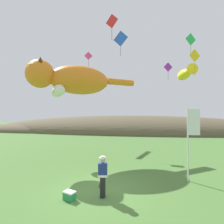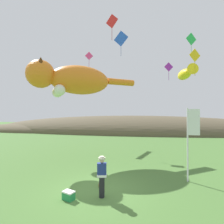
% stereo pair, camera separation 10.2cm
% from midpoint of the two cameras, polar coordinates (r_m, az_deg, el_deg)
% --- Properties ---
extents(ground_plane, '(120.00, 120.00, 0.00)m').
position_cam_midpoint_polar(ground_plane, '(9.03, -4.73, -24.26)').
color(ground_plane, '#477033').
extents(distant_hill_ridge, '(63.33, 14.82, 6.50)m').
position_cam_midpoint_polar(distant_hill_ridge, '(35.41, 2.36, -6.44)').
color(distant_hill_ridge, brown).
rests_on(distant_hill_ridge, ground).
extents(festival_attendant, '(0.46, 0.34, 1.77)m').
position_cam_midpoint_polar(festival_attendant, '(8.08, -3.44, -19.90)').
color(festival_attendant, black).
rests_on(festival_attendant, ground).
extents(kite_spool, '(0.17, 0.23, 0.23)m').
position_cam_midpoint_polar(kite_spool, '(9.34, -3.87, -22.68)').
color(kite_spool, olive).
rests_on(kite_spool, ground).
extents(picnic_cooler, '(0.58, 0.48, 0.36)m').
position_cam_midpoint_polar(picnic_cooler, '(8.35, -14.10, -24.94)').
color(picnic_cooler, '#268C4C').
rests_on(picnic_cooler, ground).
extents(festival_banner_pole, '(0.66, 0.08, 3.93)m').
position_cam_midpoint_polar(festival_banner_pole, '(10.34, 24.11, -6.38)').
color(festival_banner_pole, silver).
rests_on(festival_banner_pole, ground).
extents(kite_giant_cat, '(8.00, 5.80, 2.79)m').
position_cam_midpoint_polar(kite_giant_cat, '(14.83, -13.16, 10.24)').
color(kite_giant_cat, orange).
extents(kite_fish_windsock, '(1.05, 3.04, 0.92)m').
position_cam_midpoint_polar(kite_fish_windsock, '(15.36, 22.63, 11.50)').
color(kite_fish_windsock, yellow).
extents(kite_tube_streamer, '(1.40, 3.09, 0.44)m').
position_cam_midpoint_polar(kite_tube_streamer, '(22.13, -7.79, 11.14)').
color(kite_tube_streamer, black).
extents(kite_diamond_blue, '(1.42, 0.51, 2.40)m').
position_cam_midpoint_polar(kite_diamond_blue, '(17.74, 2.65, 22.79)').
color(kite_diamond_blue, blue).
extents(kite_diamond_green, '(0.97, 0.52, 1.99)m').
position_cam_midpoint_polar(kite_diamond_green, '(17.30, 24.13, 20.79)').
color(kite_diamond_green, green).
extents(kite_diamond_red, '(1.02, 0.47, 2.02)m').
position_cam_midpoint_polar(kite_diamond_red, '(14.89, -0.27, 27.47)').
color(kite_diamond_red, red).
extents(kite_diamond_gold, '(0.79, 0.40, 1.77)m').
position_cam_midpoint_polar(kite_diamond_gold, '(12.97, 25.16, 16.23)').
color(kite_diamond_gold, yellow).
extents(kite_diamond_violet, '(0.93, 0.28, 1.86)m').
position_cam_midpoint_polar(kite_diamond_violet, '(19.52, 17.69, 13.74)').
color(kite_diamond_violet, purple).
extents(kite_diamond_pink, '(0.89, 0.30, 1.83)m').
position_cam_midpoint_polar(kite_diamond_pink, '(20.96, -7.85, 17.64)').
color(kite_diamond_pink, '#E53F8C').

